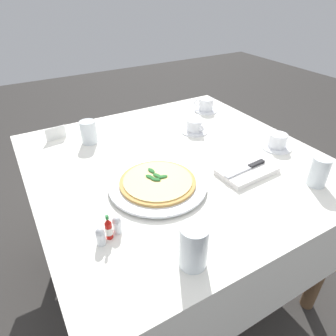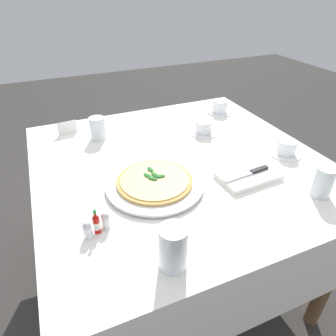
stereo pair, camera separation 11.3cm
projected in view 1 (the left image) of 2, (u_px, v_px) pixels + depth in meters
The scene contains 16 objects.
ground_plane at pixel (175, 274), 1.61m from camera, with size 8.00×8.00×0.00m, color #33302D.
dining_table at pixel (176, 185), 1.29m from camera, with size 1.13×1.13×0.72m.
pizza_plate at pixel (158, 185), 1.06m from camera, with size 0.35×0.35×0.02m.
pizza at pixel (158, 181), 1.05m from camera, with size 0.27×0.27×0.02m.
coffee_cup_far_right at pixel (206, 105), 1.63m from camera, with size 0.13×0.13×0.07m.
coffee_cup_right_edge at pixel (195, 126), 1.42m from camera, with size 0.13×0.13×0.06m.
coffee_cup_left_edge at pixel (277, 142), 1.29m from camera, with size 0.13×0.13×0.06m.
water_glass_back_corner at pixel (193, 249), 0.75m from camera, with size 0.07×0.07×0.13m.
water_glass_near_left at pixel (319, 173), 1.05m from camera, with size 0.06×0.06×0.11m.
water_glass_far_left at pixel (89, 133), 1.32m from camera, with size 0.07×0.07×0.10m.
napkin_folded at pixel (247, 171), 1.13m from camera, with size 0.23×0.14×0.02m.
dinner_knife at pixel (247, 168), 1.12m from camera, with size 0.20×0.04×0.01m.
hot_sauce_bottle at pixel (109, 229), 0.84m from camera, with size 0.02×0.02×0.08m.
salt_shaker at pixel (101, 237), 0.83m from camera, with size 0.03×0.03×0.06m.
pepper_shaker at pixel (117, 225), 0.86m from camera, with size 0.03×0.03×0.06m.
menu_card at pixel (56, 133), 1.35m from camera, with size 0.09×0.01×0.06m.
Camera 1 is at (0.55, 0.88, 1.36)m, focal length 32.16 mm.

